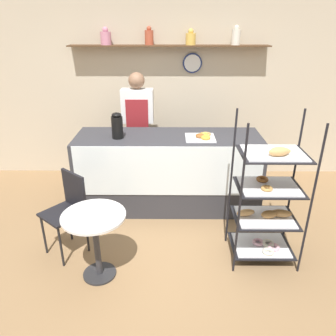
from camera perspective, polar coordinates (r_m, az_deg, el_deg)
name	(u,v)px	position (r m, az deg, el deg)	size (l,w,h in m)	color
ground_plane	(168,250)	(3.77, -0.04, -14.16)	(14.00, 14.00, 0.00)	olive
back_wall	(169,90)	(5.19, 0.16, 13.42)	(10.00, 0.30, 2.70)	beige
display_counter	(168,172)	(4.36, 0.07, -0.64)	(2.37, 0.77, 1.00)	#333338
pastry_rack	(267,202)	(3.47, 16.93, -5.75)	(0.68, 0.52, 1.56)	black
person_worker	(138,126)	(4.83, -5.20, 7.24)	(0.45, 0.23, 1.70)	#282833
cafe_table	(95,231)	(3.23, -12.57, -10.70)	(0.60, 0.60, 0.70)	#262628
cafe_chair	(68,205)	(3.64, -16.95, -6.14)	(0.54, 0.54, 0.90)	black
coffee_carafe	(117,126)	(4.11, -8.84, 7.27)	(0.14, 0.14, 0.32)	black
donut_tray_counter	(202,137)	(4.12, 5.98, 5.47)	(0.36, 0.36, 0.05)	silver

